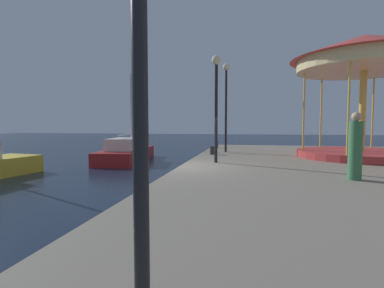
% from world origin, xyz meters
% --- Properties ---
extents(ground_plane, '(120.00, 120.00, 0.00)m').
position_xyz_m(ground_plane, '(0.00, 0.00, 0.00)').
color(ground_plane, '#162338').
extents(sailboat_red, '(2.88, 6.36, 5.57)m').
position_xyz_m(sailboat_red, '(-5.05, 6.82, 0.55)').
color(sailboat_red, maroon).
rests_on(sailboat_red, ground).
extents(carousel, '(6.15, 6.15, 5.30)m').
position_xyz_m(carousel, '(7.22, 4.01, 4.76)').
color(carousel, '#B23333').
rests_on(carousel, quay_dock).
extents(lamp_post_mid_promenade, '(0.36, 0.36, 4.04)m').
position_xyz_m(lamp_post_mid_promenade, '(1.14, 1.12, 3.58)').
color(lamp_post_mid_promenade, black).
rests_on(lamp_post_mid_promenade, quay_dock).
extents(lamp_post_far_end, '(0.36, 0.36, 4.65)m').
position_xyz_m(lamp_post_far_end, '(1.17, 5.60, 3.94)').
color(lamp_post_far_end, black).
rests_on(lamp_post_far_end, quay_dock).
extents(bollard_north, '(0.24, 0.24, 0.40)m').
position_xyz_m(bollard_north, '(0.64, 4.12, 1.00)').
color(bollard_north, '#2D2D33').
rests_on(bollard_north, quay_dock).
extents(bollard_center, '(0.24, 0.24, 0.40)m').
position_xyz_m(bollard_center, '(0.39, 8.09, 1.00)').
color(bollard_center, '#2D2D33').
rests_on(bollard_center, quay_dock).
extents(person_mid_promenade, '(0.34, 0.34, 1.77)m').
position_xyz_m(person_mid_promenade, '(5.09, -1.67, 1.63)').
color(person_mid_promenade, '#387247').
rests_on(person_mid_promenade, quay_dock).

